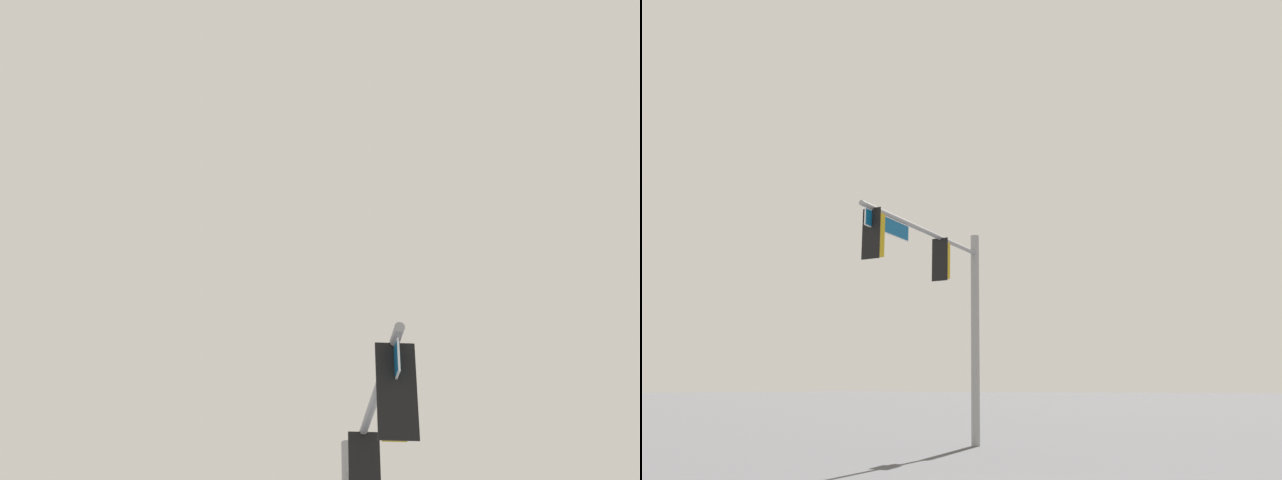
{
  "view_description": "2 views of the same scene",
  "coord_description": "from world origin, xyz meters",
  "views": [
    {
      "loc": [
        7.87,
        -7.27,
        1.46
      ],
      "look_at": [
        -3.17,
        -7.98,
        7.97
      ],
      "focal_mm": 50.0,
      "sensor_mm": 36.0,
      "label": 1
    },
    {
      "loc": [
        8.37,
        3.25,
        1.81
      ],
      "look_at": [
        -4.76,
        -5.53,
        5.54
      ],
      "focal_mm": 35.0,
      "sensor_mm": 36.0,
      "label": 2
    }
  ],
  "objects": []
}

